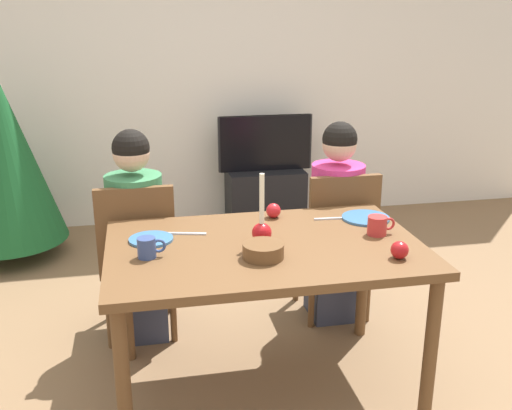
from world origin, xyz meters
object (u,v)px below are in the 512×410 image
Objects in this scene: dining_table at (265,261)px; tv_stand at (265,197)px; person_right_child at (336,225)px; bowl_walnuts at (263,251)px; candle_centerpiece at (262,228)px; apple_near_candle at (400,250)px; mug_left at (148,248)px; person_left_child at (137,240)px; chair_right at (337,237)px; tv at (265,143)px; plate_left at (151,239)px; plate_right at (366,218)px; mug_right at (378,225)px; chair_left at (138,252)px; apple_by_left_plate at (273,211)px.

dining_table is 2.39m from tv_stand.
person_right_child is 6.67× the size of bowl_walnuts.
apple_near_candle is at bearing -29.25° from candle_centerpiece.
person_right_child is at bearing 48.85° from dining_table.
dining_table is at bearing 5.49° from mug_left.
person_left_child is 0.73m from mug_left.
apple_near_candle is (0.56, -0.12, 0.01)m from bowl_walnuts.
apple_near_candle is at bearing -27.43° from dining_table.
tv reaches higher than chair_right.
candle_centerpiece is 0.51m from plate_left.
tv_stand is at bearing 91.80° from plate_right.
mug_right is (0.55, -0.01, -0.02)m from candle_centerpiece.
person_left_child reaches higher than chair_right.
person_left_child is at bearing 140.08° from apple_near_candle.
person_left_child is 9.71× the size of mug_left.
dining_table is at bearing -157.98° from plate_right.
person_right_child is 0.94m from apple_near_candle.
bowl_walnuts is (-0.60, -0.76, 0.27)m from chair_right.
chair_left is 0.77× the size of person_left_child.
person_left_child is 0.97m from bowl_walnuts.
tv_stand is 8.64× the size of apple_by_left_plate.
person_left_child reaches higher than chair_left.
dining_table is 2.36m from tv.
mug_right is 1.80× the size of apple_by_left_plate.
plate_right is at bearing 22.02° from dining_table.
candle_centerpiece is 1.59× the size of plate_left.
plate_right is 1.12m from mug_left.
tv is 4.50× the size of bowl_walnuts.
chair_left is at bearing -122.31° from tv.
plate_left is (-1.00, -2.16, 0.05)m from tv.
chair_left is 0.86m from candle_centerpiece.
mug_right is at bearing -29.48° from person_left_child.
apple_by_left_plate is (0.62, 0.20, 0.03)m from plate_left.
plate_right is 0.72m from bowl_walnuts.
person_right_child reaches higher than plate_right.
mug_left is (-0.52, -0.05, 0.13)m from dining_table.
plate_left is (-0.49, 0.12, -0.06)m from candle_centerpiece.
mug_left reaches higher than plate_right.
plate_left is (-0.50, 0.15, 0.09)m from dining_table.
candle_centerpiece is at bearing -46.12° from chair_left.
chair_right is 1.71m from tv.
mug_left is (-1.07, -0.69, 0.23)m from person_right_child.
tv_stand is at bearing 66.57° from mug_left.
candle_centerpiece is 0.61m from plate_right.
mug_left reaches higher than dining_table.
tv is 2.33m from candle_centerpiece.
dining_table is 1.19× the size of person_left_child.
bowl_walnuts is (-0.54, -2.45, 0.54)m from tv_stand.
person_right_child reaches higher than mug_right.
person_left_child is at bearing 94.33° from mug_left.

